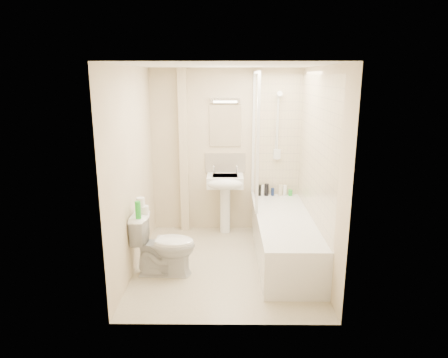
{
  "coord_description": "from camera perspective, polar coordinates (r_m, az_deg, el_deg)",
  "views": [
    {
      "loc": [
        0.02,
        -4.57,
        2.28
      ],
      "look_at": [
        -0.02,
        0.2,
        1.05
      ],
      "focal_mm": 32.0,
      "sensor_mm": 36.0,
      "label": 1
    }
  ],
  "objects": [
    {
      "name": "shower_fixture",
      "position": [
        5.85,
        7.7,
        7.12
      ],
      "size": [
        0.1,
        0.16,
        0.99
      ],
      "color": "white",
      "rests_on": "wall_back"
    },
    {
      "name": "bottle_blue",
      "position": [
        6.0,
        6.96,
        -1.82
      ],
      "size": [
        0.05,
        0.05,
        0.12
      ],
      "primitive_type": "cylinder",
      "color": "#12224F",
      "rests_on": "bathtub"
    },
    {
      "name": "tile_back",
      "position": [
        5.91,
        7.62,
        6.01
      ],
      "size": [
        0.7,
        0.01,
        1.75
      ],
      "primitive_type": "cube",
      "color": "beige",
      "rests_on": "wall_back"
    },
    {
      "name": "wall_left",
      "position": [
        4.82,
        -12.94,
        1.14
      ],
      "size": [
        0.02,
        2.5,
        2.4
      ],
      "primitive_type": "cube",
      "color": "beige",
      "rests_on": "ground"
    },
    {
      "name": "pipe_boxing",
      "position": [
        5.89,
        -5.76,
        3.82
      ],
      "size": [
        0.12,
        0.12,
        2.4
      ],
      "primitive_type": "cube",
      "color": "beige",
      "rests_on": "ground"
    },
    {
      "name": "mirror",
      "position": [
        5.85,
        0.18,
        7.58
      ],
      "size": [
        0.46,
        0.01,
        0.6
      ],
      "primitive_type": "cube",
      "color": "white",
      "rests_on": "wall_back"
    },
    {
      "name": "bottle_cream",
      "position": [
        6.01,
        8.08,
        -1.6
      ],
      "size": [
        0.06,
        0.06,
        0.16
      ],
      "primitive_type": "cylinder",
      "color": "beige",
      "rests_on": "bathtub"
    },
    {
      "name": "bottle_white_a",
      "position": [
        5.98,
        5.49,
        -1.62
      ],
      "size": [
        0.06,
        0.06,
        0.16
      ],
      "primitive_type": "cylinder",
      "color": "white",
      "rests_on": "bathtub"
    },
    {
      "name": "strip_light",
      "position": [
        5.79,
        0.18,
        11.19
      ],
      "size": [
        0.42,
        0.07,
        0.07
      ],
      "primitive_type": "cube",
      "color": "silver",
      "rests_on": "wall_back"
    },
    {
      "name": "green_bottle",
      "position": [
        4.56,
        -12.19,
        -4.35
      ],
      "size": [
        0.06,
        0.06,
        0.2
      ],
      "primitive_type": "cylinder",
      "color": "green",
      "rests_on": "toilet"
    },
    {
      "name": "bottle_white_b",
      "position": [
        6.02,
        8.68,
        -1.62
      ],
      "size": [
        0.05,
        0.05,
        0.16
      ],
      "primitive_type": "cylinder",
      "color": "white",
      "rests_on": "bathtub"
    },
    {
      "name": "toilet",
      "position": [
        4.79,
        -8.54,
        -9.23
      ],
      "size": [
        0.46,
        0.75,
        0.74
      ],
      "primitive_type": "imported",
      "rotation": [
        0.0,
        0.0,
        1.54
      ],
      "color": "white",
      "rests_on": "ground"
    },
    {
      "name": "toilet_roll_lower",
      "position": [
        4.73,
        -11.33,
        -4.32
      ],
      "size": [
        0.1,
        0.1,
        0.09
      ],
      "primitive_type": "cylinder",
      "color": "white",
      "rests_on": "toilet"
    },
    {
      "name": "ceiling",
      "position": [
        4.57,
        0.25,
        15.95
      ],
      "size": [
        2.2,
        2.5,
        0.02
      ],
      "primitive_type": "cube",
      "color": "white",
      "rests_on": "wall_back"
    },
    {
      "name": "wall_right",
      "position": [
        4.82,
        13.44,
        1.09
      ],
      "size": [
        0.02,
        2.5,
        2.4
      ],
      "primitive_type": "cube",
      "color": "beige",
      "rests_on": "ground"
    },
    {
      "name": "tile_right",
      "position": [
        4.96,
        12.96,
        4.15
      ],
      "size": [
        0.01,
        2.1,
        1.75
      ],
      "primitive_type": "cube",
      "color": "beige",
      "rests_on": "wall_right"
    },
    {
      "name": "bottle_black_b",
      "position": [
        5.99,
        6.1,
        -1.53
      ],
      "size": [
        0.06,
        0.06,
        0.18
      ],
      "primitive_type": "cylinder",
      "color": "black",
      "rests_on": "bathtub"
    },
    {
      "name": "bottle_black_a",
      "position": [
        5.98,
        5.15,
        -1.61
      ],
      "size": [
        0.06,
        0.06,
        0.16
      ],
      "primitive_type": "cylinder",
      "color": "black",
      "rests_on": "bathtub"
    },
    {
      "name": "pedestal_sink",
      "position": [
        5.8,
        0.16,
        -1.26
      ],
      "size": [
        0.52,
        0.48,
        1.01
      ],
      "color": "white",
      "rests_on": "ground"
    },
    {
      "name": "bottle_green",
      "position": [
        6.04,
        9.46,
        -1.95
      ],
      "size": [
        0.06,
        0.06,
        0.09
      ],
      "primitive_type": "cylinder",
      "color": "green",
      "rests_on": "bathtub"
    },
    {
      "name": "toilet_roll_upper",
      "position": [
        4.71,
        -11.85,
        -3.22
      ],
      "size": [
        0.1,
        0.1,
        0.1
      ],
      "primitive_type": "cylinder",
      "color": "white",
      "rests_on": "toilet_roll_lower"
    },
    {
      "name": "splashback",
      "position": [
        5.94,
        0.17,
        2.31
      ],
      "size": [
        0.6,
        0.02,
        0.3
      ],
      "primitive_type": "cube",
      "color": "beige",
      "rests_on": "wall_back"
    },
    {
      "name": "shower_screen",
      "position": [
        5.44,
        4.51,
        5.64
      ],
      "size": [
        0.04,
        0.92,
        1.8
      ],
      "color": "white",
      "rests_on": "bathtub"
    },
    {
      "name": "floor",
      "position": [
        5.11,
        0.22,
        -12.08
      ],
      "size": [
        2.5,
        2.5,
        0.0
      ],
      "primitive_type": "plane",
      "color": "beige",
      "rests_on": "ground"
    },
    {
      "name": "bathtub",
      "position": [
        5.22,
        8.59,
        -8.15
      ],
      "size": [
        0.7,
        2.1,
        0.55
      ],
      "color": "white",
      "rests_on": "ground"
    },
    {
      "name": "wall_back",
      "position": [
        5.92,
        0.29,
        3.94
      ],
      "size": [
        2.2,
        0.02,
        2.4
      ],
      "primitive_type": "cube",
      "color": "beige",
      "rests_on": "ground"
    }
  ]
}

